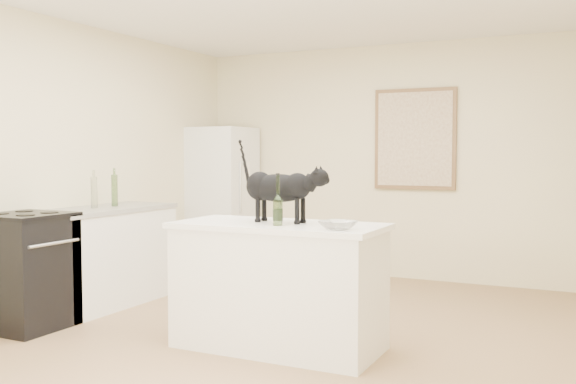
# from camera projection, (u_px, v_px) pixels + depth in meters

# --- Properties ---
(floor) EXTENTS (5.50, 5.50, 0.00)m
(floor) POSITION_uv_depth(u_px,v_px,m) (279.00, 339.00, 4.89)
(floor) COLOR #926E4E
(floor) RESTS_ON ground
(wall_back) EXTENTS (4.50, 0.00, 4.50)m
(wall_back) POSITION_uv_depth(u_px,v_px,m) (389.00, 162.00, 7.28)
(wall_back) COLOR beige
(wall_back) RESTS_ON ground
(wall_left) EXTENTS (0.00, 5.50, 5.50)m
(wall_left) POSITION_uv_depth(u_px,v_px,m) (53.00, 164.00, 5.79)
(wall_left) COLOR beige
(wall_left) RESTS_ON ground
(island_base) EXTENTS (1.44, 0.67, 0.86)m
(island_base) POSITION_uv_depth(u_px,v_px,m) (279.00, 289.00, 4.64)
(island_base) COLOR white
(island_base) RESTS_ON floor
(island_top) EXTENTS (1.50, 0.70, 0.04)m
(island_top) POSITION_uv_depth(u_px,v_px,m) (279.00, 226.00, 4.61)
(island_top) COLOR white
(island_top) RESTS_ON island_base
(left_cabinets) EXTENTS (0.60, 1.40, 0.86)m
(left_cabinets) POSITION_uv_depth(u_px,v_px,m) (104.00, 258.00, 5.98)
(left_cabinets) COLOR white
(left_cabinets) RESTS_ON floor
(left_countertop) EXTENTS (0.62, 1.44, 0.04)m
(left_countertop) POSITION_uv_depth(u_px,v_px,m) (103.00, 210.00, 5.96)
(left_countertop) COLOR gray
(left_countertop) RESTS_ON left_cabinets
(stove) EXTENTS (0.60, 0.60, 0.90)m
(stove) POSITION_uv_depth(u_px,v_px,m) (26.00, 272.00, 5.17)
(stove) COLOR black
(stove) RESTS_ON floor
(fridge) EXTENTS (0.68, 0.68, 1.70)m
(fridge) POSITION_uv_depth(u_px,v_px,m) (222.00, 199.00, 7.80)
(fridge) COLOR white
(fridge) RESTS_ON floor
(artwork_frame) EXTENTS (0.90, 0.03, 1.10)m
(artwork_frame) POSITION_uv_depth(u_px,v_px,m) (415.00, 139.00, 7.11)
(artwork_frame) COLOR brown
(artwork_frame) RESTS_ON wall_back
(artwork_canvas) EXTENTS (0.82, 0.00, 1.02)m
(artwork_canvas) POSITION_uv_depth(u_px,v_px,m) (414.00, 139.00, 7.09)
(artwork_canvas) COLOR beige
(artwork_canvas) RESTS_ON wall_back
(black_cat) EXTENTS (0.64, 0.21, 0.44)m
(black_cat) POSITION_uv_depth(u_px,v_px,m) (279.00, 192.00, 4.64)
(black_cat) COLOR black
(black_cat) RESTS_ON island_top
(wine_bottle) EXTENTS (0.08, 0.08, 0.31)m
(wine_bottle) POSITION_uv_depth(u_px,v_px,m) (278.00, 203.00, 4.45)
(wine_bottle) COLOR #345823
(wine_bottle) RESTS_ON island_top
(glass_bowl) EXTENTS (0.27, 0.27, 0.06)m
(glass_bowl) POSITION_uv_depth(u_px,v_px,m) (338.00, 225.00, 4.22)
(glass_bowl) COLOR silver
(glass_bowl) RESTS_ON island_top
(fridge_paper) EXTENTS (0.05, 0.15, 0.20)m
(fridge_paper) POSITION_uv_depth(u_px,v_px,m) (245.00, 170.00, 7.60)
(fridge_paper) COLOR white
(fridge_paper) RESTS_ON fridge
(counter_bottle_cluster) EXTENTS (0.09, 0.30, 0.30)m
(counter_bottle_cluster) POSITION_uv_depth(u_px,v_px,m) (105.00, 191.00, 5.97)
(counter_bottle_cluster) COLOR #96A296
(counter_bottle_cluster) RESTS_ON left_countertop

